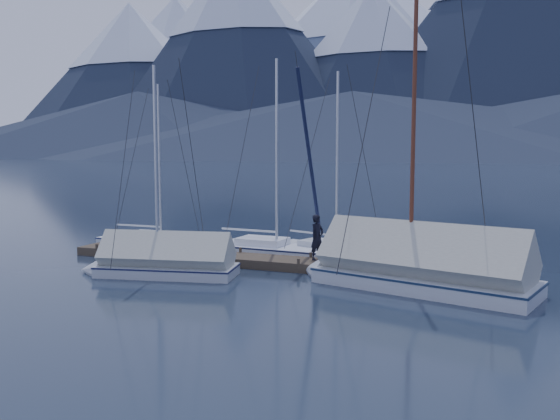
# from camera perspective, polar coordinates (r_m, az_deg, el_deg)

# --- Properties ---
(ground) EXTENTS (1000.00, 1000.00, 0.00)m
(ground) POSITION_cam_1_polar(r_m,az_deg,el_deg) (20.87, -2.04, -6.55)
(ground) COLOR black
(ground) RESTS_ON ground
(mountain_range) EXTENTS (877.00, 584.00, 150.50)m
(mountain_range) POSITION_cam_1_polar(r_m,az_deg,el_deg) (392.88, 21.47, 13.42)
(mountain_range) COLOR #475675
(mountain_range) RESTS_ON ground
(dock) EXTENTS (18.00, 1.50, 0.54)m
(dock) POSITION_cam_1_polar(r_m,az_deg,el_deg) (22.66, 0.00, -5.27)
(dock) COLOR #382D23
(dock) RESTS_ON ground
(mooring_posts) EXTENTS (15.12, 1.52, 0.35)m
(mooring_posts) POSITION_cam_1_polar(r_m,az_deg,el_deg) (22.80, -1.17, -4.58)
(mooring_posts) COLOR #382D23
(mooring_posts) RESTS_ON ground
(sailboat_open_left) EXTENTS (6.17, 2.65, 8.14)m
(sailboat_open_left) POSITION_cam_1_polar(r_m,az_deg,el_deg) (27.72, -10.62, -3.24)
(sailboat_open_left) COLOR silver
(sailboat_open_left) RESTS_ON ground
(sailboat_open_mid) EXTENTS (6.90, 2.92, 8.99)m
(sailboat_open_mid) POSITION_cam_1_polar(r_m,az_deg,el_deg) (24.87, 0.68, -4.15)
(sailboat_open_mid) COLOR white
(sailboat_open_mid) RESTS_ON ground
(sailboat_open_right) EXTENTS (6.54, 3.75, 8.35)m
(sailboat_open_right) POSITION_cam_1_polar(r_m,az_deg,el_deg) (24.32, 6.28, -4.44)
(sailboat_open_right) COLOR silver
(sailboat_open_right) RESTS_ON ground
(sailboat_covered_near) EXTENTS (8.45, 4.38, 10.52)m
(sailboat_covered_near) POSITION_cam_1_polar(r_m,az_deg,el_deg) (19.86, 11.97, -5.77)
(sailboat_covered_near) COLOR silver
(sailboat_covered_near) RESTS_ON ground
(sailboat_covered_far) EXTENTS (6.01, 2.90, 8.11)m
(sailboat_covered_far) POSITION_cam_1_polar(r_m,az_deg,el_deg) (21.66, -11.95, -5.14)
(sailboat_covered_far) COLOR silver
(sailboat_covered_far) RESTS_ON ground
(person) EXTENTS (0.62, 0.73, 1.71)m
(person) POSITION_cam_1_polar(r_m,az_deg,el_deg) (22.29, 3.60, -2.63)
(person) COLOR black
(person) RESTS_ON dock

